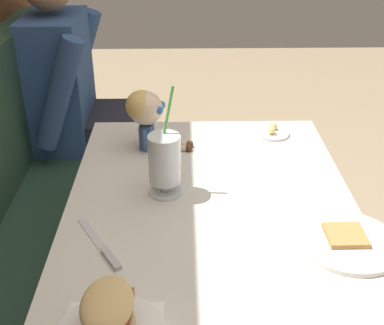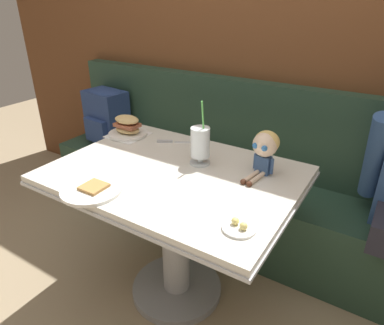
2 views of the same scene
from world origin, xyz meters
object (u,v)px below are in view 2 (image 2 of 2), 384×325
object	(u,v)px
butter_saucer	(239,227)
backpack	(106,114)
butter_knife	(171,142)
milkshake_glass	(200,144)
sandwich_plate	(127,128)
seated_doll	(265,147)
toast_plate	(92,189)

from	to	relation	value
butter_saucer	backpack	xyz separation A→B (m)	(-1.47, 0.84, -0.09)
butter_knife	backpack	xyz separation A→B (m)	(-0.83, 0.34, -0.09)
milkshake_glass	sandwich_plate	bearing A→B (deg)	170.14
seated_doll	backpack	world-z (taller)	seated_doll
butter_knife	seated_doll	xyz separation A→B (m)	(0.55, -0.07, 0.12)
butter_saucer	seated_doll	bearing A→B (deg)	101.48
milkshake_glass	sandwich_plate	size ratio (longest dim) A/B	1.43
seated_doll	backpack	distance (m)	1.45
sandwich_plate	butter_saucer	bearing A→B (deg)	-26.69
butter_saucer	sandwich_plate	bearing A→B (deg)	153.31
butter_knife	seated_doll	bearing A→B (deg)	-7.16
sandwich_plate	toast_plate	bearing A→B (deg)	-62.08
butter_saucer	seated_doll	size ratio (longest dim) A/B	0.53
butter_knife	seated_doll	distance (m)	0.57
toast_plate	seated_doll	size ratio (longest dim) A/B	1.11
sandwich_plate	backpack	size ratio (longest dim) A/B	0.54
butter_saucer	backpack	world-z (taller)	backpack
butter_knife	backpack	world-z (taller)	backpack
backpack	sandwich_plate	bearing A→B (deg)	-34.21
toast_plate	milkshake_glass	size ratio (longest dim) A/B	0.79
toast_plate	milkshake_glass	xyz separation A→B (m)	(0.24, 0.45, 0.09)
seated_doll	sandwich_plate	bearing A→B (deg)	178.27
milkshake_glass	butter_knife	distance (m)	0.31
toast_plate	sandwich_plate	world-z (taller)	sandwich_plate
butter_saucer	butter_knife	size ratio (longest dim) A/B	0.57
toast_plate	butter_knife	xyz separation A→B (m)	(-0.02, 0.59, -0.00)
milkshake_glass	backpack	bearing A→B (deg)	156.56
toast_plate	butter_saucer	distance (m)	0.62
butter_saucer	seated_doll	world-z (taller)	seated_doll
butter_knife	backpack	distance (m)	0.90
butter_saucer	milkshake_glass	bearing A→B (deg)	135.88
milkshake_glass	seated_doll	xyz separation A→B (m)	(0.29, 0.07, 0.03)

